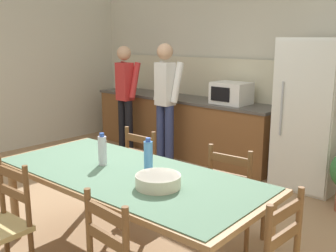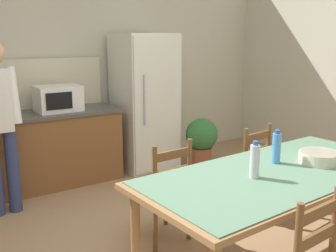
{
  "view_description": "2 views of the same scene",
  "coord_description": "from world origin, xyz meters",
  "px_view_note": "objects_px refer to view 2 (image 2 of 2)",
  "views": [
    {
      "loc": [
        2.84,
        -2.34,
        1.78
      ],
      "look_at": [
        0.37,
        0.33,
        0.97
      ],
      "focal_mm": 42.0,
      "sensor_mm": 36.0,
      "label": 1
    },
    {
      "loc": [
        -1.64,
        -2.3,
        1.74
      ],
      "look_at": [
        0.03,
        0.2,
        1.06
      ],
      "focal_mm": 42.0,
      "sensor_mm": 36.0,
      "label": 2
    }
  ],
  "objects_px": {
    "bottle_near_centre": "(255,161)",
    "chair_side_far_right": "(245,169)",
    "potted_plant": "(202,139)",
    "microwave": "(58,98)",
    "dining_table": "(279,178)",
    "chair_side_far_left": "(163,192)",
    "refrigerator": "(145,102)",
    "serving_bowl": "(319,157)",
    "bottle_off_centre": "(276,148)"
  },
  "relations": [
    {
      "from": "serving_bowl",
      "to": "chair_side_far_left",
      "type": "bearing_deg",
      "value": 138.41
    },
    {
      "from": "dining_table",
      "to": "bottle_off_centre",
      "type": "height_order",
      "value": "bottle_off_centre"
    },
    {
      "from": "bottle_near_centre",
      "to": "chair_side_far_right",
      "type": "xyz_separation_m",
      "value": [
        0.76,
        0.83,
        -0.44
      ]
    },
    {
      "from": "refrigerator",
      "to": "bottle_off_centre",
      "type": "distance_m",
      "value": 2.5
    },
    {
      "from": "chair_side_far_left",
      "to": "microwave",
      "type": "bearing_deg",
      "value": -85.14
    },
    {
      "from": "microwave",
      "to": "bottle_near_centre",
      "type": "relative_size",
      "value": 1.85
    },
    {
      "from": "refrigerator",
      "to": "serving_bowl",
      "type": "xyz_separation_m",
      "value": [
        0.04,
        -2.67,
        -0.08
      ]
    },
    {
      "from": "microwave",
      "to": "dining_table",
      "type": "xyz_separation_m",
      "value": [
        0.81,
        -2.63,
        -0.35
      ]
    },
    {
      "from": "bottle_near_centre",
      "to": "potted_plant",
      "type": "distance_m",
      "value": 2.59
    },
    {
      "from": "bottle_off_centre",
      "to": "microwave",
      "type": "bearing_deg",
      "value": 110.07
    },
    {
      "from": "microwave",
      "to": "chair_side_far_right",
      "type": "bearing_deg",
      "value": -54.7
    },
    {
      "from": "refrigerator",
      "to": "chair_side_far_right",
      "type": "height_order",
      "value": "refrigerator"
    },
    {
      "from": "potted_plant",
      "to": "refrigerator",
      "type": "bearing_deg",
      "value": 146.26
    },
    {
      "from": "dining_table",
      "to": "chair_side_far_left",
      "type": "relative_size",
      "value": 2.53
    },
    {
      "from": "bottle_near_centre",
      "to": "refrigerator",
      "type": "bearing_deg",
      "value": 76.23
    },
    {
      "from": "bottle_off_centre",
      "to": "potted_plant",
      "type": "relative_size",
      "value": 0.4
    },
    {
      "from": "microwave",
      "to": "chair_side_far_left",
      "type": "xyz_separation_m",
      "value": [
        0.26,
        -1.86,
        -0.6
      ]
    },
    {
      "from": "bottle_near_centre",
      "to": "chair_side_far_left",
      "type": "height_order",
      "value": "bottle_near_centre"
    },
    {
      "from": "chair_side_far_left",
      "to": "chair_side_far_right",
      "type": "distance_m",
      "value": 1.02
    },
    {
      "from": "potted_plant",
      "to": "bottle_off_centre",
      "type": "bearing_deg",
      "value": -113.56
    },
    {
      "from": "microwave",
      "to": "serving_bowl",
      "type": "distance_m",
      "value": 2.96
    },
    {
      "from": "refrigerator",
      "to": "potted_plant",
      "type": "bearing_deg",
      "value": -33.74
    },
    {
      "from": "refrigerator",
      "to": "serving_bowl",
      "type": "distance_m",
      "value": 2.67
    },
    {
      "from": "refrigerator",
      "to": "microwave",
      "type": "distance_m",
      "value": 1.18
    },
    {
      "from": "refrigerator",
      "to": "microwave",
      "type": "relative_size",
      "value": 3.58
    },
    {
      "from": "microwave",
      "to": "chair_side_far_right",
      "type": "xyz_separation_m",
      "value": [
        1.28,
        -1.81,
        -0.6
      ]
    },
    {
      "from": "bottle_near_centre",
      "to": "potted_plant",
      "type": "bearing_deg",
      "value": 59.67
    },
    {
      "from": "bottle_near_centre",
      "to": "chair_side_far_left",
      "type": "bearing_deg",
      "value": 108.24
    },
    {
      "from": "bottle_off_centre",
      "to": "chair_side_far_right",
      "type": "relative_size",
      "value": 0.3
    },
    {
      "from": "chair_side_far_right",
      "to": "bottle_near_centre",
      "type": "bearing_deg",
      "value": 41.19
    },
    {
      "from": "microwave",
      "to": "dining_table",
      "type": "relative_size",
      "value": 0.22
    },
    {
      "from": "refrigerator",
      "to": "bottle_near_centre",
      "type": "relative_size",
      "value": 6.63
    },
    {
      "from": "chair_side_far_right",
      "to": "serving_bowl",
      "type": "bearing_deg",
      "value": 78.5
    },
    {
      "from": "refrigerator",
      "to": "chair_side_far_right",
      "type": "bearing_deg",
      "value": -86.3
    },
    {
      "from": "chair_side_far_right",
      "to": "potted_plant",
      "type": "bearing_deg",
      "value": -117.49
    },
    {
      "from": "chair_side_far_left",
      "to": "potted_plant",
      "type": "height_order",
      "value": "chair_side_far_left"
    },
    {
      "from": "dining_table",
      "to": "bottle_off_centre",
      "type": "relative_size",
      "value": 8.53
    },
    {
      "from": "microwave",
      "to": "dining_table",
      "type": "bearing_deg",
      "value": -72.98
    },
    {
      "from": "refrigerator",
      "to": "potted_plant",
      "type": "distance_m",
      "value": 0.93
    },
    {
      "from": "dining_table",
      "to": "chair_side_far_left",
      "type": "height_order",
      "value": "chair_side_far_left"
    },
    {
      "from": "refrigerator",
      "to": "bottle_off_centre",
      "type": "relative_size",
      "value": 6.63
    },
    {
      "from": "refrigerator",
      "to": "chair_side_far_right",
      "type": "xyz_separation_m",
      "value": [
        0.12,
        -1.79,
        -0.45
      ]
    },
    {
      "from": "bottle_off_centre",
      "to": "chair_side_far_right",
      "type": "xyz_separation_m",
      "value": [
        0.37,
        0.69,
        -0.44
      ]
    },
    {
      "from": "serving_bowl",
      "to": "chair_side_far_left",
      "type": "relative_size",
      "value": 0.35
    },
    {
      "from": "bottle_near_centre",
      "to": "serving_bowl",
      "type": "bearing_deg",
      "value": -3.93
    },
    {
      "from": "dining_table",
      "to": "chair_side_far_right",
      "type": "xyz_separation_m",
      "value": [
        0.48,
        0.82,
        -0.25
      ]
    },
    {
      "from": "dining_table",
      "to": "serving_bowl",
      "type": "relative_size",
      "value": 7.2
    },
    {
      "from": "chair_side_far_left",
      "to": "chair_side_far_right",
      "type": "height_order",
      "value": "same"
    },
    {
      "from": "dining_table",
      "to": "chair_side_far_right",
      "type": "distance_m",
      "value": 0.98
    },
    {
      "from": "bottle_near_centre",
      "to": "chair_side_far_left",
      "type": "distance_m",
      "value": 0.94
    }
  ]
}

